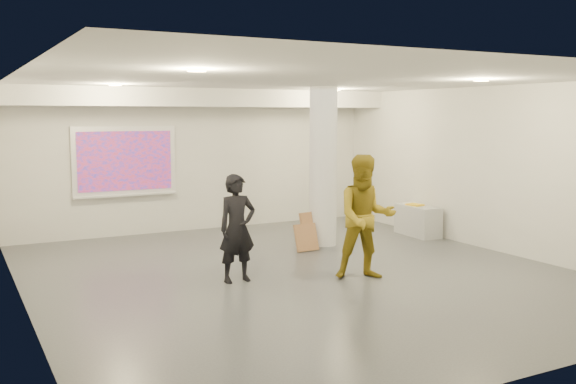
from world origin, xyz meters
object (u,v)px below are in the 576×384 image
column (323,167)px  credenza (418,221)px  woman (237,228)px  projection_screen (125,162)px  man (366,217)px

column → credenza: bearing=-3.1°
woman → projection_screen: bearing=94.5°
credenza → projection_screen: bearing=155.6°
projection_screen → credenza: (5.32, -2.77, -1.22)m
credenza → man: man is taller
column → projection_screen: 4.08m
woman → man: bearing=-25.2°
projection_screen → man: size_ratio=1.11×
column → woman: 3.17m
credenza → man: bearing=-138.3°
projection_screen → woman: size_ratio=1.31×
column → woman: (-2.55, -1.76, -0.70)m
column → woman: bearing=-145.3°
column → man: size_ratio=1.59×
woman → man: size_ratio=0.85×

